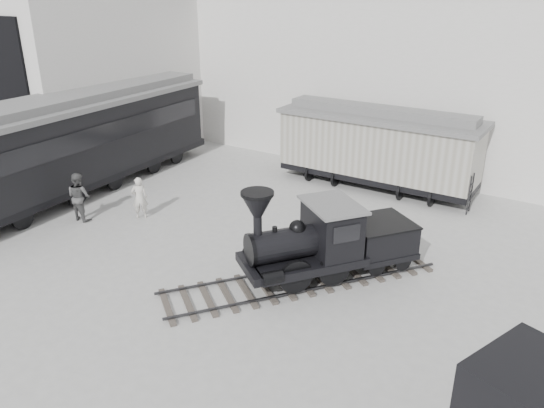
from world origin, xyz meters
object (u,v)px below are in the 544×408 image
Objects in this scene: boxcar at (378,146)px; visitor_b at (79,197)px; passenger_coach at (82,141)px; locomotive at (322,245)px; visitor_a at (140,198)px.

boxcar reaches higher than visitor_b.
passenger_coach is (-10.54, -7.20, 0.28)m from boxcar.
visitor_b is (-9.79, -1.10, -0.18)m from locomotive.
passenger_coach reaches higher than locomotive.
passenger_coach is 8.94× the size of visitor_a.
boxcar is 5.29× the size of visitor_a.
passenger_coach reaches higher than visitor_b.
locomotive reaches higher than visitor_a.
visitor_b is at bearing -130.33° from boxcar.
boxcar is 12.77m from passenger_coach.
passenger_coach reaches higher than boxcar.
locomotive is at bearing -175.63° from visitor_b.
visitor_a is at bearing -16.62° from passenger_coach.
passenger_coach is at bearing -145.92° from boxcar.
visitor_b is at bearing -137.30° from locomotive.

